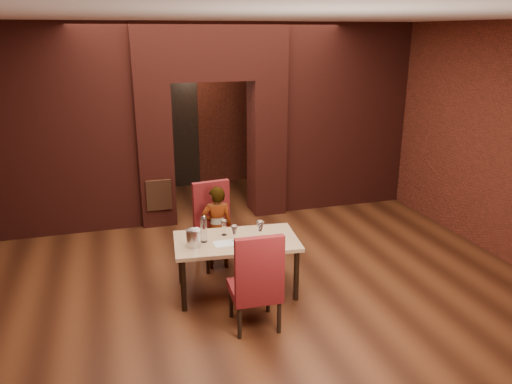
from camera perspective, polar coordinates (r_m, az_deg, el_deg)
floor at (r=6.92m, az=-1.30°, el=-8.24°), size 8.00×8.00×0.00m
ceiling at (r=6.22m, az=-1.51°, el=19.29°), size 7.00×8.00×0.04m
wall_back at (r=10.23m, az=-7.43°, el=9.61°), size 7.00×0.04×3.20m
wall_front at (r=2.96m, az=20.13°, el=-12.60°), size 7.00×0.04×3.20m
wall_right at (r=8.03m, az=23.61°, el=6.00°), size 0.04×8.00×3.20m
pillar_left at (r=8.25m, az=-11.50°, el=4.22°), size 0.55×0.55×2.30m
pillar_right at (r=8.62m, az=1.21°, el=5.16°), size 0.55×0.55×2.30m
lintel at (r=8.17m, az=-5.32°, el=15.73°), size 2.45×0.55×0.90m
wing_wall_left at (r=8.16m, az=-21.66°, el=6.41°), size 2.28×0.35×3.20m
wing_wall_right at (r=9.06m, az=9.86°, el=8.43°), size 2.28×0.35×3.20m
vent_panel at (r=8.13m, az=-11.03°, el=-0.36°), size 0.40×0.03×0.50m
rear_door at (r=10.21m, az=-9.47°, el=6.36°), size 0.90×0.08×2.10m
rear_door_frame at (r=10.17m, az=-9.44°, el=6.32°), size 1.02×0.04×2.22m
dining_table at (r=6.11m, az=-2.23°, el=-8.39°), size 1.54×0.97×0.69m
chair_far at (r=6.72m, az=-4.48°, el=-3.86°), size 0.57×0.57×1.12m
chair_near at (r=5.35m, az=-0.18°, el=-9.84°), size 0.53×0.53×1.12m
person_seated at (r=6.64m, az=-4.47°, el=-4.07°), size 0.44×0.31×1.14m
wine_glass_a at (r=6.07m, az=-3.69°, el=-4.09°), size 0.08×0.08×0.19m
wine_glass_b at (r=5.89m, az=-2.50°, el=-4.75°), size 0.08×0.08×0.19m
wine_glass_c at (r=5.93m, az=0.49°, el=-4.40°), size 0.09×0.09×0.23m
tasting_sheet at (r=5.87m, az=-3.52°, el=-5.88°), size 0.27×0.20×0.00m
wine_bucket at (r=5.79m, az=-7.15°, el=-5.24°), size 0.17×0.17×0.20m
water_bottle at (r=5.87m, az=-5.99°, el=-4.25°), size 0.07×0.07×0.32m
potted_plant at (r=7.24m, az=1.93°, el=-5.35°), size 0.40×0.36×0.38m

